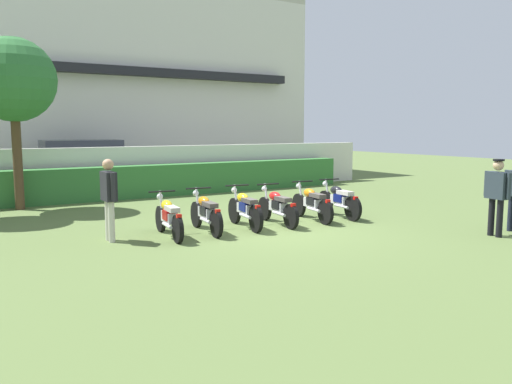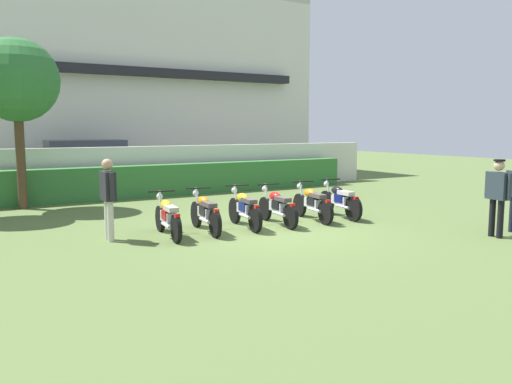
# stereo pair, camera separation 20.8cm
# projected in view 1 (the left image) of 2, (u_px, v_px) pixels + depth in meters

# --- Properties ---
(ground) EXTENTS (60.00, 60.00, 0.00)m
(ground) POSITION_uv_depth(u_px,v_px,m) (278.00, 231.00, 11.79)
(ground) COLOR #566B38
(building) EXTENTS (19.72, 6.50, 8.77)m
(building) POSITION_uv_depth(u_px,v_px,m) (94.00, 83.00, 23.87)
(building) COLOR silver
(building) RESTS_ON ground
(compound_wall) EXTENTS (18.73, 0.30, 1.69)m
(compound_wall) POSITION_uv_depth(u_px,v_px,m) (151.00, 170.00, 18.34)
(compound_wall) COLOR silver
(compound_wall) RESTS_ON ground
(hedge_row) EXTENTS (14.98, 0.70, 1.08)m
(hedge_row) POSITION_uv_depth(u_px,v_px,m) (159.00, 180.00, 17.79)
(hedge_row) COLOR #337033
(hedge_row) RESTS_ON ground
(parked_car) EXTENTS (4.55, 2.17, 1.89)m
(parked_car) POSITION_uv_depth(u_px,v_px,m) (86.00, 166.00, 19.13)
(parked_car) COLOR navy
(parked_car) RESTS_ON ground
(tree_far_side) EXTENTS (2.35, 2.35, 4.84)m
(tree_far_side) POSITION_uv_depth(u_px,v_px,m) (13.00, 81.00, 14.45)
(tree_far_side) COLOR #4C3823
(tree_far_side) RESTS_ON ground
(motorcycle_in_row_0) EXTENTS (0.60, 1.90, 0.95)m
(motorcycle_in_row_0) POSITION_uv_depth(u_px,v_px,m) (169.00, 217.00, 11.06)
(motorcycle_in_row_0) COLOR black
(motorcycle_in_row_0) RESTS_ON ground
(motorcycle_in_row_1) EXTENTS (0.60, 1.91, 0.96)m
(motorcycle_in_row_1) POSITION_uv_depth(u_px,v_px,m) (206.00, 212.00, 11.58)
(motorcycle_in_row_1) COLOR black
(motorcycle_in_row_1) RESTS_ON ground
(motorcycle_in_row_2) EXTENTS (0.60, 1.89, 0.97)m
(motorcycle_in_row_2) POSITION_uv_depth(u_px,v_px,m) (245.00, 209.00, 12.11)
(motorcycle_in_row_2) COLOR black
(motorcycle_in_row_2) RESTS_ON ground
(motorcycle_in_row_3) EXTENTS (0.60, 1.91, 0.95)m
(motorcycle_in_row_3) POSITION_uv_depth(u_px,v_px,m) (277.00, 206.00, 12.51)
(motorcycle_in_row_3) COLOR black
(motorcycle_in_row_3) RESTS_ON ground
(motorcycle_in_row_4) EXTENTS (0.60, 1.93, 0.96)m
(motorcycle_in_row_4) POSITION_uv_depth(u_px,v_px,m) (312.00, 203.00, 13.09)
(motorcycle_in_row_4) COLOR black
(motorcycle_in_row_4) RESTS_ON ground
(motorcycle_in_row_5) EXTENTS (0.60, 1.89, 0.98)m
(motorcycle_in_row_5) POSITION_uv_depth(u_px,v_px,m) (339.00, 200.00, 13.53)
(motorcycle_in_row_5) COLOR black
(motorcycle_in_row_5) RESTS_ON ground
(inspector_person) EXTENTS (0.23, 0.68, 1.70)m
(inspector_person) POSITION_uv_depth(u_px,v_px,m) (109.00, 193.00, 10.60)
(inspector_person) COLOR beige
(inspector_person) RESTS_ON ground
(officer_0) EXTENTS (0.28, 0.66, 1.67)m
(officer_0) POSITION_uv_depth(u_px,v_px,m) (497.00, 191.00, 11.08)
(officer_0) COLOR black
(officer_0) RESTS_ON ground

